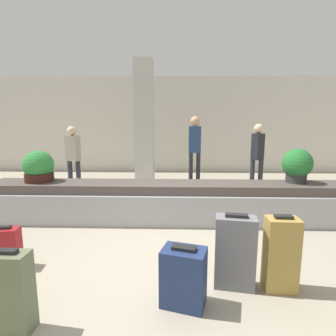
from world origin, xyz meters
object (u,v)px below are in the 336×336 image
(suitcase_0, at_px, (184,277))
(potted_plant_0, at_px, (39,167))
(potted_plant_1, at_px, (297,165))
(traveler_2, at_px, (258,152))
(suitcase_3, at_px, (4,248))
(suitcase_2, at_px, (235,252))
(suitcase_5, at_px, (9,292))
(suitcase_4, at_px, (281,254))
(traveler_0, at_px, (73,154))
(traveler_1, at_px, (195,144))
(pillar, at_px, (144,125))

(suitcase_0, distance_m, potted_plant_0, 3.31)
(potted_plant_1, height_order, traveler_2, traveler_2)
(suitcase_3, bearing_deg, suitcase_2, -13.50)
(suitcase_0, relative_size, suitcase_5, 0.82)
(suitcase_2, bearing_deg, suitcase_5, -151.80)
(suitcase_4, height_order, traveler_2, traveler_2)
(suitcase_0, distance_m, traveler_2, 4.62)
(potted_plant_0, bearing_deg, suitcase_5, -67.29)
(suitcase_0, bearing_deg, suitcase_5, -149.89)
(suitcase_5, relative_size, traveler_0, 0.43)
(suitcase_3, relative_size, suitcase_4, 0.64)
(suitcase_0, height_order, traveler_0, traveler_0)
(suitcase_3, distance_m, suitcase_4, 2.98)
(potted_plant_0, xyz_separation_m, traveler_0, (-0.12, 1.82, 0.04))
(potted_plant_0, relative_size, traveler_0, 0.34)
(traveler_1, xyz_separation_m, traveler_2, (1.45, -0.64, -0.14))
(pillar, xyz_separation_m, traveler_2, (2.77, -0.44, -0.63))
(suitcase_0, relative_size, potted_plant_1, 0.98)
(suitcase_4, xyz_separation_m, traveler_1, (-0.53, 4.55, 0.75))
(suitcase_2, height_order, suitcase_3, suitcase_2)
(potted_plant_0, bearing_deg, pillar, 57.86)
(suitcase_0, relative_size, suitcase_3, 1.14)
(traveler_1, bearing_deg, traveler_0, -160.29)
(suitcase_5, bearing_deg, potted_plant_1, 39.28)
(suitcase_3, relative_size, suitcase_5, 0.72)
(traveler_0, bearing_deg, suitcase_4, -27.13)
(potted_plant_1, bearing_deg, potted_plant_0, -179.31)
(suitcase_3, relative_size, potted_plant_1, 0.86)
(suitcase_0, distance_m, traveler_0, 4.79)
(suitcase_3, bearing_deg, potted_plant_0, 96.64)
(suitcase_0, bearing_deg, suitcase_4, 30.39)
(suitcase_5, height_order, traveler_2, traveler_2)
(suitcase_2, relative_size, traveler_1, 0.41)
(suitcase_2, distance_m, suitcase_3, 2.54)
(suitcase_4, relative_size, traveler_1, 0.42)
(suitcase_5, height_order, traveler_1, traveler_1)
(suitcase_2, relative_size, suitcase_4, 0.99)
(traveler_2, bearing_deg, suitcase_5, -170.30)
(pillar, relative_size, traveler_2, 1.96)
(suitcase_0, relative_size, suitcase_4, 0.73)
(traveler_0, bearing_deg, potted_plant_0, -66.17)
(traveler_0, distance_m, traveler_1, 3.07)
(suitcase_0, xyz_separation_m, traveler_2, (1.87, 4.16, 0.70))
(suitcase_2, distance_m, potted_plant_0, 3.53)
(potted_plant_1, height_order, traveler_1, traveler_1)
(suitcase_0, bearing_deg, potted_plant_0, 153.43)
(suitcase_3, xyz_separation_m, traveler_1, (2.43, 4.24, 0.88))
(suitcase_3, height_order, potted_plant_0, potted_plant_0)
(traveler_0, bearing_deg, traveler_1, 35.19)
(potted_plant_0, bearing_deg, traveler_1, 42.78)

